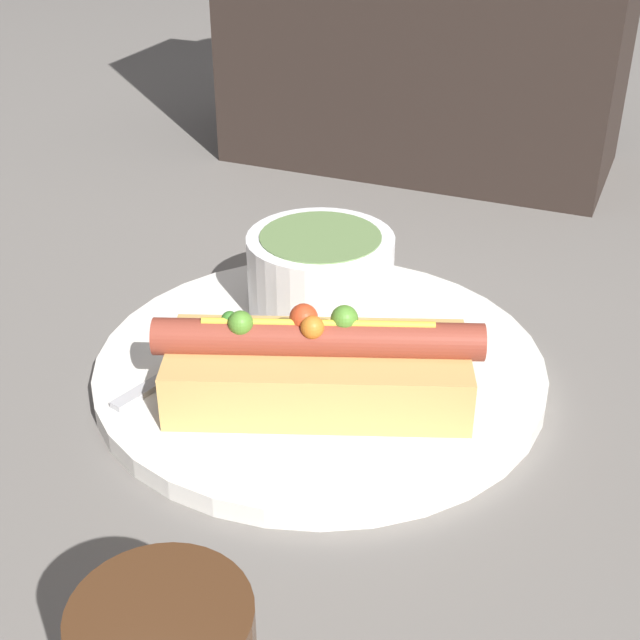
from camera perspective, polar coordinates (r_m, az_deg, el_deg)
name	(u,v)px	position (r m, az deg, el deg)	size (l,w,h in m)	color
ground_plane	(320,375)	(0.58, 0.00, -3.53)	(4.00, 4.00, 0.00)	slate
dinner_plate	(320,367)	(0.58, 0.00, -3.00)	(0.29, 0.29, 0.01)	white
hot_dog	(317,366)	(0.52, -0.16, -2.96)	(0.19, 0.13, 0.06)	tan
soup_bowl	(320,269)	(0.61, 0.03, 3.29)	(0.10, 0.10, 0.06)	white
spoon	(253,322)	(0.61, -4.29, -0.15)	(0.06, 0.17, 0.01)	#B7B7BC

